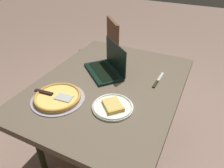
% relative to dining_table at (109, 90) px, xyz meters
% --- Properties ---
extents(ground_plane, '(12.00, 12.00, 0.00)m').
position_rel_dining_table_xyz_m(ground_plane, '(0.00, 0.00, -0.69)').
color(ground_plane, '#886A5B').
extents(dining_table, '(1.31, 1.01, 0.75)m').
position_rel_dining_table_xyz_m(dining_table, '(0.00, 0.00, 0.00)').
color(dining_table, brown).
rests_on(dining_table, ground_plane).
extents(laptop, '(0.39, 0.40, 0.23)m').
position_rel_dining_table_xyz_m(laptop, '(-0.14, -0.08, 0.11)').
color(laptop, black).
rests_on(laptop, dining_table).
extents(pizza_plate, '(0.26, 0.26, 0.04)m').
position_rel_dining_table_xyz_m(pizza_plate, '(0.24, 0.15, 0.07)').
color(pizza_plate, white).
rests_on(pizza_plate, dining_table).
extents(pizza_tray, '(0.35, 0.35, 0.04)m').
position_rel_dining_table_xyz_m(pizza_tray, '(0.31, -0.22, 0.08)').
color(pizza_tray, '#9A94A3').
rests_on(pizza_tray, dining_table).
extents(table_knife, '(0.23, 0.03, 0.01)m').
position_rel_dining_table_xyz_m(table_knife, '(-0.18, 0.31, 0.06)').
color(table_knife, silver).
rests_on(table_knife, dining_table).
extents(chair_near, '(0.59, 0.59, 0.86)m').
position_rel_dining_table_xyz_m(chair_near, '(-0.97, -0.56, -0.20)').
color(chair_near, brown).
rests_on(chair_near, ground_plane).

